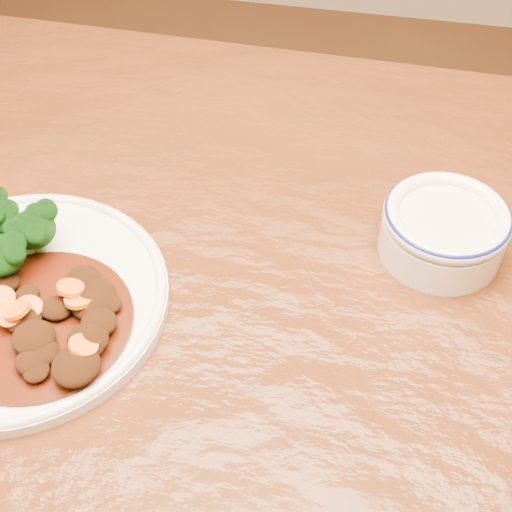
# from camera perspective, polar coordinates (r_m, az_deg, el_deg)

# --- Properties ---
(dining_table) EXTENTS (1.52, 0.94, 0.75)m
(dining_table) POSITION_cam_1_polar(r_m,az_deg,el_deg) (0.82, -0.58, -5.31)
(dining_table) COLOR #4C200D
(dining_table) RESTS_ON ground
(dinner_plate) EXTENTS (0.31, 0.31, 0.02)m
(dinner_plate) POSITION_cam_1_polar(r_m,az_deg,el_deg) (0.76, -18.55, -3.28)
(dinner_plate) COLOR silver
(dinner_plate) RESTS_ON dining_table
(mince_stew) EXTENTS (0.19, 0.19, 0.03)m
(mince_stew) POSITION_cam_1_polar(r_m,az_deg,el_deg) (0.71, -15.66, -5.16)
(mince_stew) COLOR #3F1206
(mince_stew) RESTS_ON dinner_plate
(dip_bowl) EXTENTS (0.13, 0.13, 0.06)m
(dip_bowl) POSITION_cam_1_polar(r_m,az_deg,el_deg) (0.78, 14.80, 2.14)
(dip_bowl) COLOR silver
(dip_bowl) RESTS_ON dining_table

